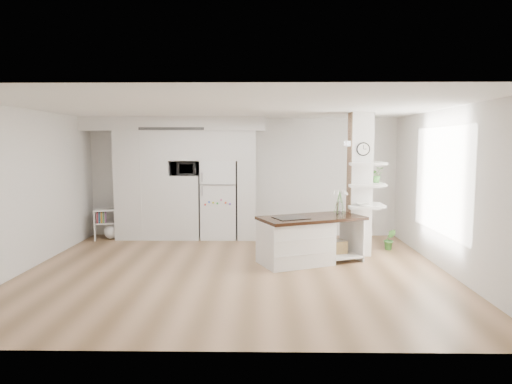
# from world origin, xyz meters

# --- Properties ---
(floor) EXTENTS (7.00, 6.00, 0.01)m
(floor) POSITION_xyz_m (0.00, 0.00, 0.00)
(floor) COLOR #A97F5B
(floor) RESTS_ON ground
(room) EXTENTS (7.04, 6.04, 2.72)m
(room) POSITION_xyz_m (0.00, 0.00, 1.86)
(room) COLOR white
(room) RESTS_ON ground
(cabinet_wall) EXTENTS (4.00, 0.71, 2.70)m
(cabinet_wall) POSITION_xyz_m (-1.45, 2.67, 1.51)
(cabinet_wall) COLOR white
(cabinet_wall) RESTS_ON floor
(refrigerator) EXTENTS (0.78, 0.69, 1.75)m
(refrigerator) POSITION_xyz_m (-0.53, 2.68, 0.88)
(refrigerator) COLOR white
(refrigerator) RESTS_ON floor
(column) EXTENTS (0.69, 0.90, 2.70)m
(column) POSITION_xyz_m (2.38, 1.13, 1.35)
(column) COLOR silver
(column) RESTS_ON floor
(window) EXTENTS (0.00, 2.40, 2.40)m
(window) POSITION_xyz_m (3.48, 0.30, 1.50)
(window) COLOR white
(window) RESTS_ON room
(pendant_light) EXTENTS (0.12, 0.12, 0.10)m
(pendant_light) POSITION_xyz_m (1.70, 0.15, 2.12)
(pendant_light) COLOR white
(pendant_light) RESTS_ON room
(kitchen_island) EXTENTS (2.03, 1.53, 1.40)m
(kitchen_island) POSITION_xyz_m (1.14, 0.51, 0.44)
(kitchen_island) COLOR white
(kitchen_island) RESTS_ON floor
(bookshelf) EXTENTS (0.64, 0.48, 0.68)m
(bookshelf) POSITION_xyz_m (-2.98, 2.51, 0.30)
(bookshelf) COLOR white
(bookshelf) RESTS_ON floor
(floor_plant_a) EXTENTS (0.26, 0.22, 0.42)m
(floor_plant_a) POSITION_xyz_m (3.00, 1.57, 0.21)
(floor_plant_a) COLOR #3F8334
(floor_plant_a) RESTS_ON floor
(floor_plant_b) EXTENTS (0.34, 0.34, 0.47)m
(floor_plant_b) POSITION_xyz_m (2.22, 1.16, 0.23)
(floor_plant_b) COLOR #3F8334
(floor_plant_b) RESTS_ON floor
(microwave) EXTENTS (0.54, 0.37, 0.30)m
(microwave) POSITION_xyz_m (-1.27, 2.62, 1.57)
(microwave) COLOR #2D2D2D
(microwave) RESTS_ON cabinet_wall
(shelf_plant) EXTENTS (0.27, 0.23, 0.30)m
(shelf_plant) POSITION_xyz_m (2.63, 1.30, 1.52)
(shelf_plant) COLOR #3F8334
(shelf_plant) RESTS_ON column
(decor_bowl) EXTENTS (0.22, 0.22, 0.05)m
(decor_bowl) POSITION_xyz_m (2.30, 0.90, 1.00)
(decor_bowl) COLOR white
(decor_bowl) RESTS_ON column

